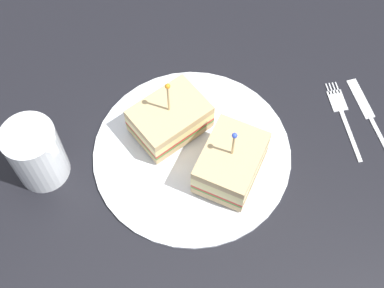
# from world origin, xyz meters

# --- Properties ---
(ground_plane) EXTENTS (1.05, 1.05, 0.02)m
(ground_plane) POSITION_xyz_m (0.00, 0.00, -0.01)
(ground_plane) COLOR black
(plate) EXTENTS (0.27, 0.27, 0.01)m
(plate) POSITION_xyz_m (0.00, 0.00, 0.00)
(plate) COLOR white
(plate) RESTS_ON ground_plane
(sandwich_half_front) EXTENTS (0.10, 0.12, 0.11)m
(sandwich_half_front) POSITION_xyz_m (-0.05, 0.02, 0.03)
(sandwich_half_front) COLOR tan
(sandwich_half_front) RESTS_ON plate
(sandwich_half_back) EXTENTS (0.08, 0.11, 0.10)m
(sandwich_half_back) POSITION_xyz_m (0.06, 0.00, 0.04)
(sandwich_half_back) COLOR tan
(sandwich_half_back) RESTS_ON plate
(drink_glass) EXTENTS (0.07, 0.07, 0.10)m
(drink_glass) POSITION_xyz_m (-0.16, -0.13, 0.04)
(drink_glass) COLOR #B74C33
(drink_glass) RESTS_ON ground_plane
(fork) EXTENTS (0.10, 0.11, 0.00)m
(fork) POSITION_xyz_m (0.15, 0.18, 0.00)
(fork) COLOR silver
(fork) RESTS_ON ground_plane
(knife) EXTENTS (0.11, 0.10, 0.00)m
(knife) POSITION_xyz_m (0.18, 0.20, 0.00)
(knife) COLOR silver
(knife) RESTS_ON ground_plane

